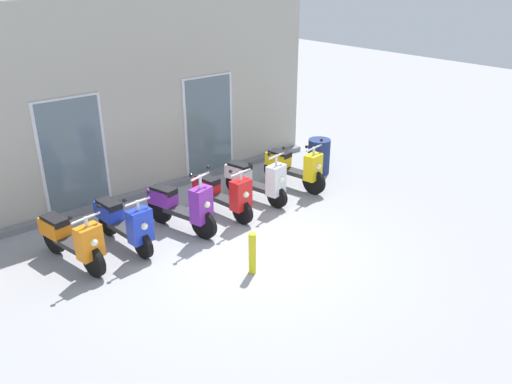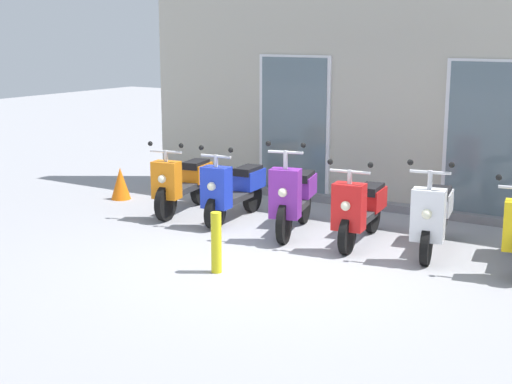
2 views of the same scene
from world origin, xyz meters
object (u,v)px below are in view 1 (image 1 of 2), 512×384
Objects in this scene: scooter_red at (223,193)px; scooter_white at (257,179)px; scooter_blue at (124,222)px; trash_bin at (319,156)px; scooter_yellow at (294,167)px; curb_bollard at (252,253)px; scooter_purple at (182,205)px; scooter_orange at (71,239)px.

scooter_red is 0.94m from scooter_white.
scooter_white is at bearing -0.23° from scooter_blue.
scooter_white is 2.15m from trash_bin.
scooter_red is 1.92× the size of trash_bin.
curb_bollard is (-2.87, -2.04, -0.15)m from scooter_yellow.
scooter_yellow is at bearing 2.50° from scooter_purple.
scooter_orange is 1.06× the size of scooter_white.
scooter_white is at bearing 5.97° from scooter_red.
scooter_yellow is (4.93, -0.03, 0.03)m from scooter_orange.
scooter_white reaches higher than scooter_red.
scooter_orange is at bearing 134.95° from curb_bollard.
scooter_red is 0.99× the size of scooter_yellow.
scooter_yellow is (1.06, -0.01, 0.02)m from scooter_white.
scooter_red is at bearing -3.09° from scooter_blue.
scooter_red is 2.14m from curb_bollard.
scooter_white is (1.88, 0.14, -0.03)m from scooter_purple.
scooter_yellow is at bearing 2.55° from scooter_red.
scooter_white is (3.87, -0.02, 0.02)m from scooter_orange.
trash_bin is at bearing 3.06° from scooter_blue.
scooter_yellow reaches higher than scooter_orange.
scooter_yellow is at bearing -0.47° from scooter_white.
scooter_blue is 1.00× the size of scooter_purple.
curb_bollard is (-3.94, -2.33, -0.06)m from trash_bin.
scooter_blue is 2.03m from scooter_red.
curb_bollard is at bearing -45.05° from scooter_orange.
trash_bin is at bearing 30.66° from curb_bollard.
scooter_blue is 2.27× the size of curb_bollard.
scooter_orange is 2.36× the size of curb_bollard.
scooter_red is at bearing -2.26° from scooter_orange.
scooter_blue is at bearing 179.77° from scooter_white.
scooter_white reaches higher than curb_bollard.
scooter_orange is 2.94m from scooter_red.
scooter_purple is at bearing -175.82° from scooter_white.
scooter_blue reaches higher than scooter_orange.
scooter_white reaches higher than scooter_yellow.
scooter_yellow is 2.27× the size of curb_bollard.
scooter_blue is 1.02× the size of scooter_white.
scooter_orange is 0.92m from scooter_blue.
scooter_red reaches higher than scooter_blue.
scooter_purple reaches higher than scooter_white.
scooter_purple is at bearing -7.92° from scooter_blue.
scooter_orange is 1.04× the size of scooter_yellow.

